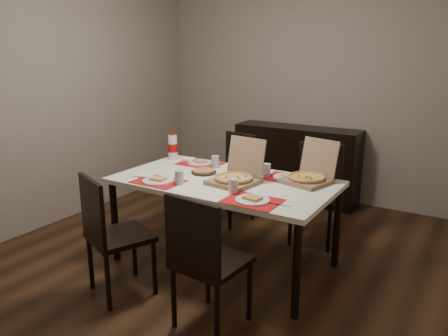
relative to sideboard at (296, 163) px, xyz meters
The scene contains 18 objects.
ground 1.84m from the sideboard, 90.00° to the right, with size 3.80×4.00×0.02m, color #3C2412.
room_walls 1.86m from the sideboard, 90.00° to the right, with size 3.84×4.02×2.62m.
sideboard is the anchor object (origin of this frame).
dining_table 1.93m from the sideboard, 86.04° to the right, with size 1.80×1.00×0.75m.
chair_near_left 2.79m from the sideboard, 96.36° to the right, with size 0.55×0.55×0.93m.
chair_near_right 2.82m from the sideboard, 79.50° to the right, with size 0.46×0.46×0.93m.
chair_far_left 1.02m from the sideboard, 108.34° to the right, with size 0.50×0.50×0.93m.
chair_far_right 1.20m from the sideboard, 58.43° to the right, with size 0.47×0.47×0.93m.
setting_near_left 2.26m from the sideboard, 96.81° to the right, with size 0.52×0.30×0.11m.
setting_near_right 2.32m from the sideboard, 76.74° to the right, with size 0.52×0.30×0.11m.
setting_far_left 1.64m from the sideboard, 100.75° to the right, with size 0.46×0.30×0.11m.
setting_far_right 1.73m from the sideboard, 71.58° to the right, with size 0.49×0.30×0.11m.
napkin_loose 1.93m from the sideboard, 84.60° to the right, with size 0.12×0.11×0.02m, color white.
pizza_box_center 1.99m from the sideboard, 82.31° to the right, with size 0.39×0.42×0.35m.
pizza_box_right 1.81m from the sideboard, 64.88° to the right, with size 0.42×0.44×0.34m.
faina_plate 1.86m from the sideboard, 93.75° to the right, with size 0.22×0.22×0.03m.
dip_bowl 1.81m from the sideboard, 83.38° to the right, with size 0.13×0.13×0.03m, color white.
soda_bottle 1.75m from the sideboard, 113.20° to the right, with size 0.09×0.09×0.28m.
Camera 1 is at (1.93, -3.08, 1.78)m, focal length 35.00 mm.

